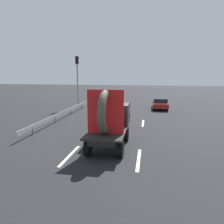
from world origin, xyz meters
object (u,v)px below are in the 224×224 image
oncoming_car (98,93)px  traffic_light (77,75)px  distant_sedan (160,103)px  flatbed_truck (110,118)px

oncoming_car → traffic_light: bearing=-89.8°
distant_sedan → traffic_light: traffic_light is taller
flatbed_truck → traffic_light: 14.46m
traffic_light → oncoming_car: size_ratio=1.48×
flatbed_truck → oncoming_car: size_ratio=1.06×
distant_sedan → traffic_light: size_ratio=0.64×
flatbed_truck → distant_sedan: 14.01m
flatbed_truck → oncoming_car: 24.30m
flatbed_truck → oncoming_car: (-6.35, 23.44, -0.88)m
distant_sedan → flatbed_truck: bearing=-104.7°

